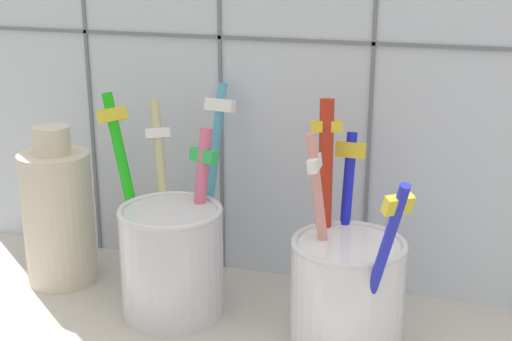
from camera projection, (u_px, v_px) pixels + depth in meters
The scene contains 4 objects.
tile_wall_back at pixel (298, 41), 58.05cm from camera, with size 64.00×2.20×45.00cm.
toothbrush_cup_left at pixel (172, 253), 55.86cm from camera, with size 11.25×12.15×17.28cm.
toothbrush_cup_right at pixel (346, 285), 51.46cm from camera, with size 9.00×11.17×17.40cm.
ceramic_vase at pixel (58, 214), 60.83cm from camera, with size 5.95×5.95×13.75cm.
Camera 1 is at (16.12, -44.40, 29.71)cm, focal length 50.17 mm.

